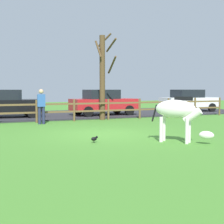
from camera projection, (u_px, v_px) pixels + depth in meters
The scene contains 10 objects.
ground_plane at pixel (104, 134), 11.90m from camera, with size 60.00×60.00×0.00m, color #47842D.
parking_asphalt at pixel (47, 115), 20.38m from camera, with size 28.00×7.40×0.05m, color #2D2D33.
paddock_fence at pixel (56, 109), 16.19m from camera, with size 21.04×0.11×1.12m.
bare_tree at pixel (103, 75), 17.33m from camera, with size 1.00×1.22×4.64m.
zebra at pixel (178, 112), 9.94m from camera, with size 1.40×1.59×1.41m.
crow_on_grass at pixel (94, 139), 9.93m from camera, with size 0.22×0.10×0.20m.
parked_car_black at pixel (4, 103), 18.21m from camera, with size 4.01×1.89×1.56m.
parked_car_red at pixel (103, 102), 20.05m from camera, with size 4.05×1.98×1.56m.
parked_car_white at pixel (189, 100), 23.30m from camera, with size 4.08×2.03×1.56m.
visitor_near_fence at pixel (41, 105), 15.20m from camera, with size 0.38×0.26×1.64m.
Camera 1 is at (-4.54, -10.91, 1.63)m, focal length 52.26 mm.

